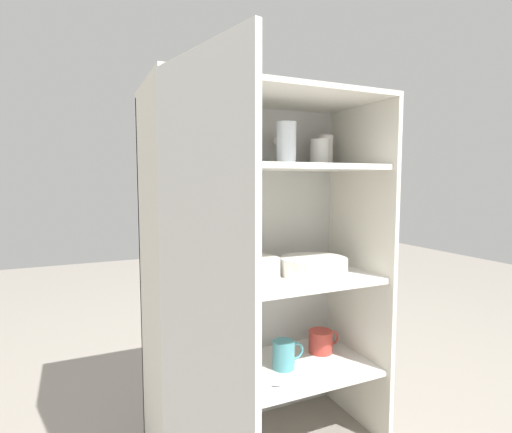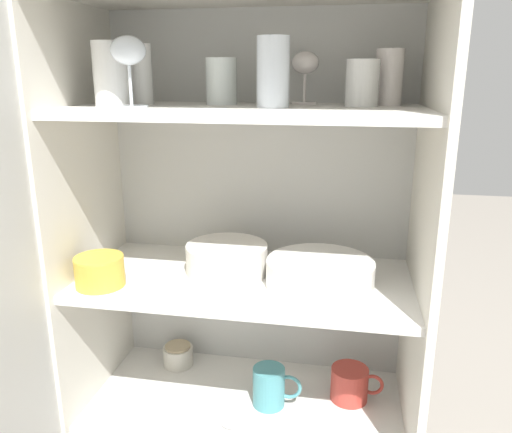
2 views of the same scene
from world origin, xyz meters
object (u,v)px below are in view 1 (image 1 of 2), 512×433
Objects in this scene: storage_jar at (198,360)px; serving_bowl_small at (187,284)px; coffee_mug_primary at (284,354)px; plate_stack_white at (314,266)px; mixing_bowl_large at (252,267)px.

serving_bowl_small is at bearing -112.37° from storage_jar.
coffee_mug_primary is 1.46× the size of storage_jar.
serving_bowl_small is 0.91× the size of coffee_mug_primary.
coffee_mug_primary is 0.32m from storage_jar.
serving_bowl_small is at bearing -169.94° from plate_stack_white.
serving_bowl_small is 0.52m from coffee_mug_primary.
storage_jar is at bearing 160.73° from plate_stack_white.
plate_stack_white is 0.35m from coffee_mug_primary.
plate_stack_white is at bearing -10.12° from mixing_bowl_large.
plate_stack_white is 0.24m from mixing_bowl_large.
plate_stack_white is 0.51m from serving_bowl_small.
plate_stack_white reaches higher than coffee_mug_primary.
plate_stack_white reaches higher than storage_jar.
storage_jar is at bearing 155.52° from coffee_mug_primary.
serving_bowl_small reaches higher than storage_jar.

